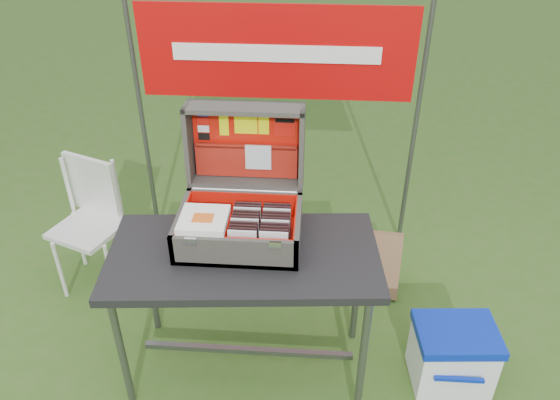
# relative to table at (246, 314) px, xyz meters

# --- Properties ---
(ground) EXTENTS (80.00, 80.00, 0.00)m
(ground) POSITION_rel_table_xyz_m (0.06, 0.07, -0.38)
(ground) COLOR #30581A
(ground) RESTS_ON ground
(table) EXTENTS (1.27, 0.71, 0.76)m
(table) POSITION_rel_table_xyz_m (0.00, 0.00, 0.00)
(table) COLOR black
(table) RESTS_ON ground
(table_top) EXTENTS (1.27, 0.71, 0.04)m
(table_top) POSITION_rel_table_xyz_m (0.00, 0.00, 0.36)
(table_top) COLOR black
(table_top) RESTS_ON ground
(table_leg_fl) EXTENTS (0.04, 0.04, 0.72)m
(table_leg_fl) POSITION_rel_table_xyz_m (-0.55, -0.25, -0.02)
(table_leg_fl) COLOR #59595B
(table_leg_fl) RESTS_ON ground
(table_leg_fr) EXTENTS (0.04, 0.04, 0.72)m
(table_leg_fr) POSITION_rel_table_xyz_m (0.55, -0.25, -0.02)
(table_leg_fr) COLOR #59595B
(table_leg_fr) RESTS_ON ground
(table_leg_bl) EXTENTS (0.04, 0.04, 0.72)m
(table_leg_bl) POSITION_rel_table_xyz_m (-0.55, 0.25, -0.02)
(table_leg_bl) COLOR #59595B
(table_leg_bl) RESTS_ON ground
(table_leg_br) EXTENTS (0.04, 0.04, 0.72)m
(table_leg_br) POSITION_rel_table_xyz_m (0.55, 0.25, -0.02)
(table_leg_br) COLOR #59595B
(table_leg_br) RESTS_ON ground
(table_brace) EXTENTS (1.07, 0.03, 0.03)m
(table_brace) POSITION_rel_table_xyz_m (-0.00, -0.00, -0.26)
(table_brace) COLOR #59595B
(table_brace) RESTS_ON ground
(suitcase) EXTENTS (0.56, 0.56, 0.54)m
(suitcase) POSITION_rel_table_xyz_m (-0.03, 0.15, 0.65)
(suitcase) COLOR #5D5950
(suitcase) RESTS_ON table
(suitcase_base_bottom) EXTENTS (0.56, 0.40, 0.02)m
(suitcase_base_bottom) POSITION_rel_table_xyz_m (-0.03, 0.09, 0.39)
(suitcase_base_bottom) COLOR #5D5950
(suitcase_base_bottom) RESTS_ON table_top
(suitcase_base_wall_front) EXTENTS (0.56, 0.02, 0.15)m
(suitcase_base_wall_front) POSITION_rel_table_xyz_m (-0.03, -0.10, 0.46)
(suitcase_base_wall_front) COLOR #5D5950
(suitcase_base_wall_front) RESTS_ON table_top
(suitcase_base_wall_back) EXTENTS (0.56, 0.02, 0.15)m
(suitcase_base_wall_back) POSITION_rel_table_xyz_m (-0.03, 0.27, 0.46)
(suitcase_base_wall_back) COLOR #5D5950
(suitcase_base_wall_back) RESTS_ON table_top
(suitcase_base_wall_left) EXTENTS (0.02, 0.40, 0.15)m
(suitcase_base_wall_left) POSITION_rel_table_xyz_m (-0.29, 0.09, 0.46)
(suitcase_base_wall_left) COLOR #5D5950
(suitcase_base_wall_left) RESTS_ON table_top
(suitcase_base_wall_right) EXTENTS (0.02, 0.40, 0.15)m
(suitcase_base_wall_right) POSITION_rel_table_xyz_m (0.24, 0.09, 0.46)
(suitcase_base_wall_right) COLOR #5D5950
(suitcase_base_wall_right) RESTS_ON table_top
(suitcase_liner_floor) EXTENTS (0.51, 0.35, 0.01)m
(suitcase_liner_floor) POSITION_rel_table_xyz_m (-0.03, 0.09, 0.41)
(suitcase_liner_floor) COLOR #ED1600
(suitcase_liner_floor) RESTS_ON suitcase_base_bottom
(suitcase_latch_left) EXTENTS (0.05, 0.01, 0.03)m
(suitcase_latch_left) POSITION_rel_table_xyz_m (-0.21, -0.11, 0.52)
(suitcase_latch_left) COLOR silver
(suitcase_latch_left) RESTS_ON suitcase_base_wall_front
(suitcase_latch_right) EXTENTS (0.05, 0.01, 0.03)m
(suitcase_latch_right) POSITION_rel_table_xyz_m (0.15, -0.11, 0.52)
(suitcase_latch_right) COLOR silver
(suitcase_latch_right) RESTS_ON suitcase_base_wall_front
(suitcase_hinge) EXTENTS (0.50, 0.02, 0.02)m
(suitcase_hinge) POSITION_rel_table_xyz_m (-0.03, 0.29, 0.53)
(suitcase_hinge) COLOR silver
(suitcase_hinge) RESTS_ON suitcase_base_wall_back
(suitcase_lid_back) EXTENTS (0.56, 0.04, 0.40)m
(suitcase_lid_back) POSITION_rel_table_xyz_m (-0.03, 0.43, 0.72)
(suitcase_lid_back) COLOR #5D5950
(suitcase_lid_back) RESTS_ON suitcase_base_wall_back
(suitcase_lid_rim_far) EXTENTS (0.56, 0.15, 0.03)m
(suitcase_lid_rim_far) POSITION_rel_table_xyz_m (-0.03, 0.38, 0.91)
(suitcase_lid_rim_far) COLOR #5D5950
(suitcase_lid_rim_far) RESTS_ON suitcase_lid_back
(suitcase_lid_rim_near) EXTENTS (0.56, 0.15, 0.03)m
(suitcase_lid_rim_near) POSITION_rel_table_xyz_m (-0.03, 0.36, 0.54)
(suitcase_lid_rim_near) COLOR #5D5950
(suitcase_lid_rim_near) RESTS_ON suitcase_lid_back
(suitcase_lid_rim_left) EXTENTS (0.02, 0.17, 0.41)m
(suitcase_lid_rim_left) POSITION_rel_table_xyz_m (-0.29, 0.37, 0.73)
(suitcase_lid_rim_left) COLOR #5D5950
(suitcase_lid_rim_left) RESTS_ON suitcase_lid_back
(suitcase_lid_rim_right) EXTENTS (0.02, 0.17, 0.41)m
(suitcase_lid_rim_right) POSITION_rel_table_xyz_m (0.24, 0.37, 0.73)
(suitcase_lid_rim_right) COLOR #5D5950
(suitcase_lid_rim_right) RESTS_ON suitcase_lid_back
(suitcase_lid_liner) EXTENTS (0.51, 0.02, 0.35)m
(suitcase_lid_liner) POSITION_rel_table_xyz_m (-0.03, 0.42, 0.72)
(suitcase_lid_liner) COLOR #ED1600
(suitcase_lid_liner) RESTS_ON suitcase_lid_back
(suitcase_liner_wall_front) EXTENTS (0.51, 0.01, 0.13)m
(suitcase_liner_wall_front) POSITION_rel_table_xyz_m (-0.03, -0.09, 0.47)
(suitcase_liner_wall_front) COLOR #ED1600
(suitcase_liner_wall_front) RESTS_ON suitcase_base_bottom
(suitcase_liner_wall_back) EXTENTS (0.51, 0.01, 0.13)m
(suitcase_liner_wall_back) POSITION_rel_table_xyz_m (-0.03, 0.26, 0.47)
(suitcase_liner_wall_back) COLOR #ED1600
(suitcase_liner_wall_back) RESTS_ON suitcase_base_bottom
(suitcase_liner_wall_left) EXTENTS (0.01, 0.35, 0.13)m
(suitcase_liner_wall_left) POSITION_rel_table_xyz_m (-0.28, 0.09, 0.47)
(suitcase_liner_wall_left) COLOR #ED1600
(suitcase_liner_wall_left) RESTS_ON suitcase_base_bottom
(suitcase_liner_wall_right) EXTENTS (0.01, 0.35, 0.13)m
(suitcase_liner_wall_right) POSITION_rel_table_xyz_m (0.23, 0.09, 0.47)
(suitcase_liner_wall_right) COLOR #ED1600
(suitcase_liner_wall_right) RESTS_ON suitcase_base_bottom
(suitcase_lid_pocket) EXTENTS (0.49, 0.04, 0.16)m
(suitcase_lid_pocket) POSITION_rel_table_xyz_m (-0.03, 0.40, 0.63)
(suitcase_lid_pocket) COLOR maroon
(suitcase_lid_pocket) RESTS_ON suitcase_lid_liner
(suitcase_pocket_edge) EXTENTS (0.48, 0.02, 0.02)m
(suitcase_pocket_edge) POSITION_rel_table_xyz_m (-0.03, 0.39, 0.71)
(suitcase_pocket_edge) COLOR maroon
(suitcase_pocket_edge) RESTS_ON suitcase_lid_pocket
(suitcase_pocket_cd) EXTENTS (0.12, 0.02, 0.12)m
(suitcase_pocket_cd) POSITION_rel_table_xyz_m (0.03, 0.38, 0.66)
(suitcase_pocket_cd) COLOR silver
(suitcase_pocket_cd) RESTS_ON suitcase_lid_pocket
(lid_sticker_cc_a) EXTENTS (0.05, 0.00, 0.03)m
(lid_sticker_cc_a) POSITION_rel_table_xyz_m (-0.23, 0.42, 0.87)
(lid_sticker_cc_a) COLOR #1933B2
(lid_sticker_cc_a) RESTS_ON suitcase_lid_liner
(lid_sticker_cc_b) EXTENTS (0.05, 0.00, 0.03)m
(lid_sticker_cc_b) POSITION_rel_table_xyz_m (-0.23, 0.42, 0.83)
(lid_sticker_cc_b) COLOR red
(lid_sticker_cc_b) RESTS_ON suitcase_lid_liner
(lid_sticker_cc_c) EXTENTS (0.05, 0.00, 0.03)m
(lid_sticker_cc_c) POSITION_rel_table_xyz_m (-0.23, 0.42, 0.79)
(lid_sticker_cc_c) COLOR white
(lid_sticker_cc_c) RESTS_ON suitcase_lid_liner
(lid_sticker_cc_d) EXTENTS (0.05, 0.00, 0.03)m
(lid_sticker_cc_d) POSITION_rel_table_xyz_m (-0.23, 0.42, 0.75)
(lid_sticker_cc_d) COLOR black
(lid_sticker_cc_d) RESTS_ON suitcase_lid_liner
(lid_card_neon_tall) EXTENTS (0.04, 0.01, 0.11)m
(lid_card_neon_tall) POSITION_rel_table_xyz_m (-0.13, 0.42, 0.81)
(lid_card_neon_tall) COLOR #DCE509
(lid_card_neon_tall) RESTS_ON suitcase_lid_liner
(lid_card_neon_main) EXTENTS (0.11, 0.01, 0.08)m
(lid_card_neon_main) POSITION_rel_table_xyz_m (-0.03, 0.42, 0.81)
(lid_card_neon_main) COLOR #DCE509
(lid_card_neon_main) RESTS_ON suitcase_lid_liner
(lid_card_neon_small) EXTENTS (0.05, 0.01, 0.08)m
(lid_card_neon_small) POSITION_rel_table_xyz_m (0.06, 0.42, 0.81)
(lid_card_neon_small) COLOR #DCE509
(lid_card_neon_small) RESTS_ON suitcase_lid_liner
(lid_sticker_band) EXTENTS (0.10, 0.01, 0.10)m
(lid_sticker_band) POSITION_rel_table_xyz_m (0.16, 0.42, 0.81)
(lid_sticker_band) COLOR red
(lid_sticker_band) RESTS_ON suitcase_lid_liner
(lid_sticker_band_bar) EXTENTS (0.09, 0.00, 0.02)m
(lid_sticker_band_bar) POSITION_rel_table_xyz_m (0.16, 0.42, 0.84)
(lid_sticker_band_bar) COLOR black
(lid_sticker_band_bar) RESTS_ON suitcase_lid_liner
(cd_left_0) EXTENTS (0.12, 0.01, 0.14)m
(cd_left_0) POSITION_rel_table_xyz_m (0.01, -0.07, 0.48)
(cd_left_0) COLOR silver
(cd_left_0) RESTS_ON suitcase_liner_floor
(cd_left_1) EXTENTS (0.12, 0.01, 0.14)m
(cd_left_1) POSITION_rel_table_xyz_m (0.01, -0.04, 0.48)
(cd_left_1) COLOR black
(cd_left_1) RESTS_ON suitcase_liner_floor
(cd_left_2) EXTENTS (0.12, 0.01, 0.14)m
(cd_left_2) POSITION_rel_table_xyz_m (0.01, -0.02, 0.48)
(cd_left_2) COLOR black
(cd_left_2) RESTS_ON suitcase_liner_floor
(cd_left_3) EXTENTS (0.12, 0.01, 0.14)m
(cd_left_3) POSITION_rel_table_xyz_m (0.01, -0.00, 0.48)
(cd_left_3) COLOR black
(cd_left_3) RESTS_ON suitcase_liner_floor
(cd_left_4) EXTENTS (0.12, 0.01, 0.14)m
(cd_left_4) POSITION_rel_table_xyz_m (0.01, 0.02, 0.48)
(cd_left_4) COLOR silver
(cd_left_4) RESTS_ON suitcase_liner_floor
(cd_left_5) EXTENTS (0.12, 0.01, 0.14)m
(cd_left_5) POSITION_rel_table_xyz_m (0.01, 0.04, 0.48)
(cd_left_5) COLOR black
(cd_left_5) RESTS_ON suitcase_liner_floor
(cd_left_6) EXTENTS (0.12, 0.01, 0.14)m
(cd_left_6) POSITION_rel_table_xyz_m (0.01, 0.07, 0.48)
(cd_left_6) COLOR black
(cd_left_6) RESTS_ON suitcase_liner_floor
(cd_left_7) EXTENTS (0.12, 0.01, 0.14)m
(cd_left_7) POSITION_rel_table_xyz_m (0.01, 0.09, 0.48)
(cd_left_7) COLOR black
(cd_left_7) RESTS_ON suitcase_liner_floor
(cd_left_8) EXTENTS (0.12, 0.01, 0.14)m
(cd_left_8) POSITION_rel_table_xyz_m (0.01, 0.11, 0.48)
(cd_left_8) COLOR silver
(cd_left_8) RESTS_ON suitcase_liner_floor
(cd_left_9) EXTENTS (0.12, 0.01, 0.14)m
(cd_left_9) POSITION_rel_table_xyz_m (0.01, 0.13, 0.48)
(cd_left_9) COLOR black
(cd_left_9) RESTS_ON suitcase_liner_floor
(cd_left_10) EXTENTS (0.12, 0.01, 0.14)m
(cd_left_10) POSITION_rel_table_xyz_m (0.01, 0.15, 0.48)
(cd_left_10) COLOR black
(cd_left_10) RESTS_ON suitcase_liner_floor
(cd_right_0) EXTENTS (0.12, 0.01, 0.14)m
(cd_right_0) POSITION_rel_table_xyz_m (0.14, -0.07, 0.48)
(cd_right_0) COLOR silver
(cd_right_0) RESTS_ON suitcase_liner_floor
(cd_right_1) EXTENTS (0.12, 0.01, 0.14)m
(cd_right_1) POSITION_rel_table_xyz_m (0.14, -0.04, 0.48)
(cd_right_1) COLOR black
(cd_right_1) RESTS_ON suitcase_liner_floor
(cd_right_2) EXTENTS (0.12, 0.01, 0.14)m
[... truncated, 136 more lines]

